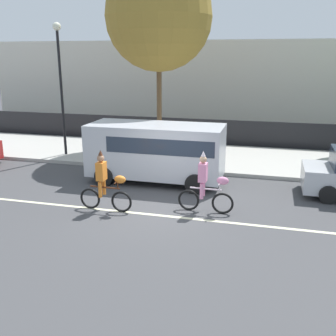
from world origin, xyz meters
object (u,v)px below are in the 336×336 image
object	(u,v)px
parade_cyclist_pink	(206,186)
street_lamp_post	(60,70)
parade_cyclist_orange	(105,185)
parked_van_silver	(158,149)

from	to	relation	value
parade_cyclist_pink	street_lamp_post	xyz separation A→B (m)	(-7.48, 5.02, 3.15)
parade_cyclist_orange	parade_cyclist_pink	bearing A→B (deg)	12.23
parade_cyclist_orange	parade_cyclist_pink	xyz separation A→B (m)	(3.00, 0.65, 0.00)
parade_cyclist_pink	parked_van_silver	world-z (taller)	parked_van_silver
parade_cyclist_orange	parked_van_silver	distance (m)	3.33
parade_cyclist_orange	street_lamp_post	world-z (taller)	street_lamp_post
parade_cyclist_orange	parade_cyclist_pink	world-z (taller)	same
parade_cyclist_orange	parked_van_silver	bearing A→B (deg)	77.17
parade_cyclist_orange	street_lamp_post	size ratio (longest dim) A/B	0.33
street_lamp_post	parade_cyclist_orange	bearing A→B (deg)	-51.64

